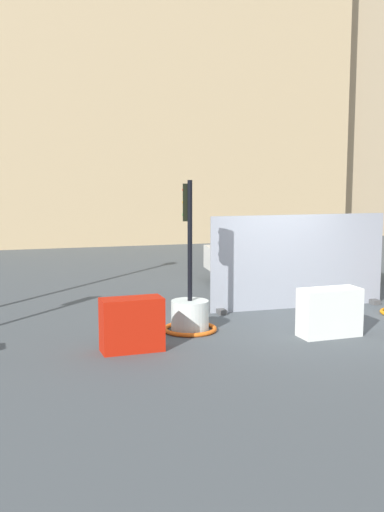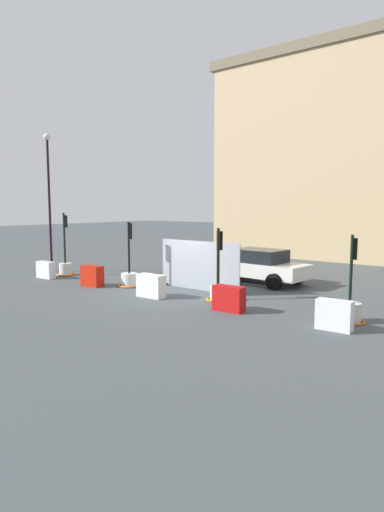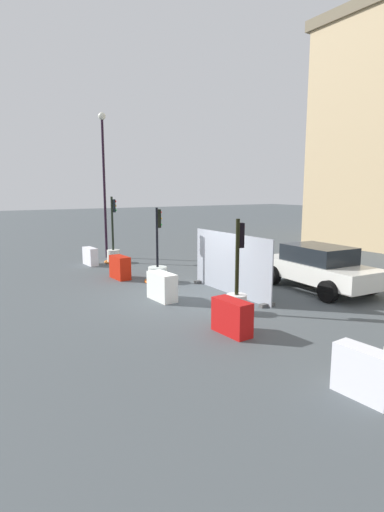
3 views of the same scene
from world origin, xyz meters
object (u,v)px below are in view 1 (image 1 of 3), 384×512
Objects in this scene: traffic_light_1 at (190,311)px; construction_barrier_1 at (132,325)px; construction_barrier_2 at (329,312)px; car_white_van at (290,253)px.

construction_barrier_1 is (-1.25, -0.98, 0.06)m from traffic_light_1.
construction_barrier_2 is at bearing -24.02° from traffic_light_1.
car_white_van is at bearing 45.18° from construction_barrier_1.
construction_barrier_1 is at bearing -141.89° from traffic_light_1.
construction_barrier_1 is at bearing -134.82° from car_white_van.
construction_barrier_2 is at bearing -0.60° from construction_barrier_1.
car_white_van reaches higher than construction_barrier_1.
construction_barrier_1 is 3.54m from construction_barrier_2.
construction_barrier_1 is 0.23× the size of car_white_van.
traffic_light_1 is 2.46× the size of construction_barrier_2.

